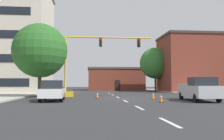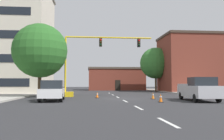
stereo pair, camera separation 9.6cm
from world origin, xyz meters
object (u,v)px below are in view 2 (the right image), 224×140
Objects in this scene: pickup_truck_silver at (198,89)px; sedan_white_near_left at (52,90)px; traffic_cone_roadside_a at (153,96)px; traffic_cone_roadside_b at (97,95)px; traffic_cone_roadside_c at (161,98)px; traffic_signal_gantry at (79,76)px; tree_left_near at (40,51)px; tree_right_far at (156,63)px.

pickup_truck_silver is 12.41m from sedan_white_near_left.
traffic_cone_roadside_a is 5.70m from traffic_cone_roadside_b.
traffic_cone_roadside_a is 0.93× the size of traffic_cone_roadside_c.
traffic_cone_roadside_c is (6.83, -8.66, -2.01)m from traffic_signal_gantry.
sedan_white_near_left is at bearing -135.67° from traffic_cone_roadside_b.
traffic_signal_gantry is 11.21m from traffic_cone_roadside_c.
traffic_cone_roadside_b is (3.91, 3.82, -0.59)m from sedan_white_near_left.
traffic_cone_roadside_a is (9.12, 1.51, -0.57)m from sedan_white_near_left.
tree_left_near reaches higher than traffic_cone_roadside_c.
pickup_truck_silver is at bearing -96.99° from tree_right_far.
tree_right_far is at bearing 49.89° from traffic_signal_gantry.
traffic_signal_gantry is 1.33× the size of tree_right_far.
tree_left_near is 6.77m from sedan_white_near_left.
tree_left_near is 12.64m from traffic_cone_roadside_a.
tree_right_far is at bearing 75.13° from traffic_cone_roadside_c.
traffic_cone_roadside_c is (-3.65, -1.18, -0.64)m from pickup_truck_silver.
tree_left_near reaches higher than traffic_signal_gantry.
traffic_cone_roadside_b is (6.02, -1.17, -4.64)m from tree_left_near.
traffic_cone_roadside_a is (11.23, -3.48, -4.63)m from tree_left_near.
tree_right_far is at bearing 55.55° from sedan_white_near_left.
tree_left_near reaches higher than sedan_white_near_left.
traffic_signal_gantry is at bearing -130.11° from tree_right_far.
traffic_cone_roadside_c is at bearing -51.86° from traffic_cone_roadside_b.
sedan_white_near_left is (-1.89, -6.36, -1.46)m from traffic_signal_gantry.
tree_right_far is 22.12m from traffic_cone_roadside_b.
traffic_cone_roadside_c is (8.71, -2.30, -0.55)m from sedan_white_near_left.
sedan_white_near_left is 7.18× the size of traffic_cone_roadside_a.
tree_right_far is 11.76× the size of traffic_cone_roadside_c.
sedan_white_near_left is 9.26m from traffic_cone_roadside_a.
sedan_white_near_left is 6.69× the size of traffic_cone_roadside_c.
tree_left_near is 1.41× the size of pickup_truck_silver.
tree_right_far is 25.80m from traffic_cone_roadside_c.
traffic_cone_roadside_b is at bearing 149.72° from pickup_truck_silver.
traffic_cone_roadside_c is at bearing -51.76° from traffic_signal_gantry.
traffic_cone_roadside_a is at bearing -33.85° from traffic_signal_gantry.
sedan_white_near_left is at bearing 165.21° from traffic_cone_roadside_c.
traffic_signal_gantry is 6.79m from sedan_white_near_left.
pickup_truck_silver is 8.65× the size of traffic_cone_roadside_a.
pickup_truck_silver reaches higher than traffic_cone_roadside_a.
pickup_truck_silver reaches higher than sedan_white_near_left.
tree_left_near is at bearing -161.09° from traffic_signal_gantry.
tree_left_near is at bearing 168.97° from traffic_cone_roadside_b.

